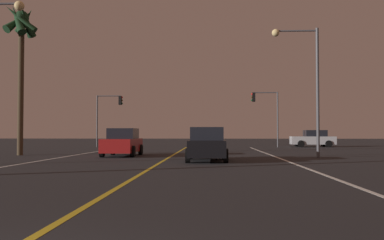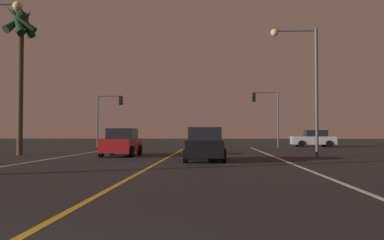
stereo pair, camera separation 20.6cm
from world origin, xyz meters
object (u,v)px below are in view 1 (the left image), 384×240
Objects in this scene: car_oncoming at (123,143)px; traffic_light_near_right at (265,106)px; car_crossing_side at (313,139)px; palm_tree_left_mid at (21,34)px; street_lamp_right_far at (306,74)px; car_lead_same_lane at (207,145)px; traffic_light_near_left at (109,109)px.

car_oncoming is 0.79× the size of traffic_light_near_right.
palm_tree_left_mid is (-22.45, -16.82, 6.93)m from car_crossing_side.
street_lamp_right_far is at bearing 83.36° from car_oncoming.
street_lamp_right_far is (5.67, 3.11, 4.00)m from car_lead_same_lane.
traffic_light_near_left is at bearing 26.09° from car_lead_same_lane.
car_oncoming is 0.44× the size of palm_tree_left_mid.
street_lamp_right_far is at bearing -5.77° from palm_tree_left_mid.
traffic_light_near_right is 0.73× the size of street_lamp_right_far.
traffic_light_near_left is at bearing 3.82° from car_crossing_side.
palm_tree_left_mid is at bearing -5.77° from street_lamp_right_far.
car_oncoming is 9.64m from palm_tree_left_mid.
car_crossing_side is 0.58× the size of street_lamp_right_far.
traffic_light_near_left is at bearing -163.48° from car_oncoming.
car_lead_same_lane is at bearing 28.76° from street_lamp_right_far.
palm_tree_left_mid reaches higher than car_crossing_side.
car_oncoming is 0.58× the size of street_lamp_right_far.
car_crossing_side is 23.43m from car_oncoming.
car_crossing_side is 1.00× the size of car_oncoming.
traffic_light_near_right is 15.51m from traffic_light_near_left.
car_lead_same_lane is at bearing -22.31° from palm_tree_left_mid.
traffic_light_near_right is at bearing 145.97° from car_oncoming.
traffic_light_near_right is (5.55, 20.34, 3.20)m from car_lead_same_lane.
car_lead_same_lane is 1.00× the size of car_oncoming.
palm_tree_left_mid is at bearing -94.35° from car_oncoming.
traffic_light_near_right reaches higher than car_lead_same_lane.
traffic_light_near_left is at bearing -47.79° from street_lamp_right_far.
car_lead_same_lane is 0.83× the size of traffic_light_near_left.
traffic_light_near_right is (-4.99, -1.37, 3.20)m from car_crossing_side.
car_crossing_side is 1.00× the size of car_lead_same_lane.
traffic_light_near_right is at bearing 0.00° from traffic_light_near_left.
traffic_light_near_right is 23.61m from palm_tree_left_mid.
car_lead_same_lane and car_oncoming have the same top height.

